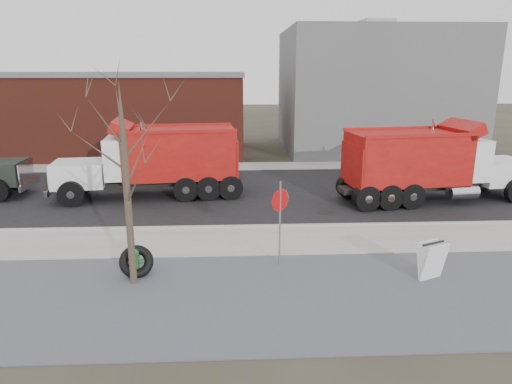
{
  "coord_description": "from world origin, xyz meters",
  "views": [
    {
      "loc": [
        -0.52,
        -13.64,
        5.42
      ],
      "look_at": [
        0.18,
        1.25,
        1.4
      ],
      "focal_mm": 32.0,
      "sensor_mm": 36.0,
      "label": 1
    }
  ],
  "objects_px": {
    "dump_truck_red_b": "(157,158)",
    "stop_sign": "(280,208)",
    "truck_tire": "(136,262)",
    "dump_truck_red_a": "(429,162)",
    "fire_hydrant": "(135,264)",
    "sandwich_board": "(431,261)"
  },
  "relations": [
    {
      "from": "dump_truck_red_a",
      "to": "dump_truck_red_b",
      "type": "relative_size",
      "value": 1.04
    },
    {
      "from": "sandwich_board",
      "to": "stop_sign",
      "type": "bearing_deg",
      "value": 140.66
    },
    {
      "from": "truck_tire",
      "to": "dump_truck_red_a",
      "type": "xyz_separation_m",
      "value": [
        10.78,
        6.8,
        1.3
      ]
    },
    {
      "from": "dump_truck_red_a",
      "to": "dump_truck_red_b",
      "type": "xyz_separation_m",
      "value": [
        -11.45,
        1.19,
        0.01
      ]
    },
    {
      "from": "stop_sign",
      "to": "dump_truck_red_b",
      "type": "relative_size",
      "value": 0.31
    },
    {
      "from": "stop_sign",
      "to": "sandwich_board",
      "type": "bearing_deg",
      "value": -32.76
    },
    {
      "from": "truck_tire",
      "to": "stop_sign",
      "type": "height_order",
      "value": "stop_sign"
    },
    {
      "from": "fire_hydrant",
      "to": "stop_sign",
      "type": "height_order",
      "value": "stop_sign"
    },
    {
      "from": "dump_truck_red_b",
      "to": "sandwich_board",
      "type": "bearing_deg",
      "value": 128.08
    },
    {
      "from": "sandwich_board",
      "to": "dump_truck_red_b",
      "type": "relative_size",
      "value": 0.13
    },
    {
      "from": "truck_tire",
      "to": "sandwich_board",
      "type": "relative_size",
      "value": 1.05
    },
    {
      "from": "dump_truck_red_a",
      "to": "fire_hydrant",
      "type": "bearing_deg",
      "value": -155.47
    },
    {
      "from": "stop_sign",
      "to": "dump_truck_red_a",
      "type": "bearing_deg",
      "value": 25.73
    },
    {
      "from": "dump_truck_red_a",
      "to": "sandwich_board",
      "type": "bearing_deg",
      "value": -119.43
    },
    {
      "from": "fire_hydrant",
      "to": "stop_sign",
      "type": "distance_m",
      "value": 4.2
    },
    {
      "from": "stop_sign",
      "to": "sandwich_board",
      "type": "height_order",
      "value": "stop_sign"
    },
    {
      "from": "truck_tire",
      "to": "dump_truck_red_a",
      "type": "relative_size",
      "value": 0.13
    },
    {
      "from": "sandwich_board",
      "to": "dump_truck_red_b",
      "type": "bearing_deg",
      "value": 111.12
    },
    {
      "from": "fire_hydrant",
      "to": "stop_sign",
      "type": "bearing_deg",
      "value": -9.43
    },
    {
      "from": "stop_sign",
      "to": "dump_truck_red_a",
      "type": "distance_m",
      "value": 9.33
    },
    {
      "from": "fire_hydrant",
      "to": "dump_truck_red_b",
      "type": "relative_size",
      "value": 0.1
    },
    {
      "from": "dump_truck_red_b",
      "to": "stop_sign",
      "type": "bearing_deg",
      "value": 114.91
    }
  ]
}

